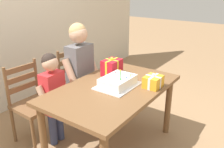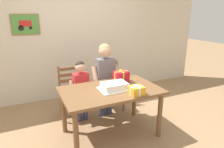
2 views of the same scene
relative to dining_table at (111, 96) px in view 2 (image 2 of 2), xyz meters
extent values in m
plane|color=#997551|center=(0.00, 0.00, -0.65)|extent=(20.00, 20.00, 0.00)
cube|color=beige|center=(0.00, 1.79, 0.65)|extent=(6.40, 0.08, 2.60)
cube|color=olive|center=(-0.98, 1.74, 0.95)|extent=(0.51, 0.02, 0.39)
cube|color=#4C8E3D|center=(-0.98, 1.73, 0.95)|extent=(0.48, 0.01, 0.36)
cube|color=red|center=(-0.98, 1.73, 0.97)|extent=(0.22, 0.01, 0.11)
cylinder|color=black|center=(-1.06, 1.73, 0.89)|extent=(0.10, 0.01, 0.10)
cylinder|color=black|center=(-0.89, 1.73, 0.89)|extent=(0.06, 0.01, 0.06)
cube|color=brown|center=(0.00, 0.00, 0.08)|extent=(1.43, 0.89, 0.04)
cylinder|color=brown|center=(-0.64, -0.36, -0.29)|extent=(0.07, 0.07, 0.71)
cylinder|color=brown|center=(0.64, -0.36, -0.29)|extent=(0.07, 0.07, 0.71)
cylinder|color=brown|center=(-0.64, 0.36, -0.29)|extent=(0.07, 0.07, 0.71)
cylinder|color=brown|center=(0.64, 0.36, -0.29)|extent=(0.07, 0.07, 0.71)
cube|color=silver|center=(0.05, -0.03, 0.11)|extent=(0.44, 0.34, 0.01)
cube|color=white|center=(0.05, -0.03, 0.16)|extent=(0.36, 0.26, 0.09)
cylinder|color=#56C666|center=(0.03, -0.07, 0.24)|extent=(0.01, 0.01, 0.07)
sphere|color=yellow|center=(0.03, -0.07, 0.28)|extent=(0.02, 0.02, 0.02)
sphere|color=blue|center=(0.07, -0.12, 0.21)|extent=(0.01, 0.01, 0.01)
sphere|color=yellow|center=(0.13, -0.13, 0.21)|extent=(0.02, 0.02, 0.02)
sphere|color=red|center=(0.12, 0.04, 0.21)|extent=(0.02, 0.02, 0.02)
sphere|color=green|center=(0.17, -0.10, 0.21)|extent=(0.01, 0.01, 0.01)
sphere|color=yellow|center=(0.17, -0.12, 0.21)|extent=(0.01, 0.01, 0.01)
sphere|color=green|center=(0.00, -0.09, 0.21)|extent=(0.02, 0.02, 0.02)
cube|color=gold|center=(0.23, -0.33, 0.16)|extent=(0.19, 0.16, 0.12)
cube|color=white|center=(0.23, -0.33, 0.16)|extent=(0.19, 0.02, 0.12)
cube|color=white|center=(0.23, -0.33, 0.16)|extent=(0.02, 0.16, 0.12)
sphere|color=white|center=(0.23, -0.33, 0.23)|extent=(0.04, 0.04, 0.04)
cube|color=red|center=(0.28, 0.21, 0.19)|extent=(0.22, 0.16, 0.18)
cube|color=yellow|center=(0.28, 0.21, 0.19)|extent=(0.23, 0.02, 0.18)
cube|color=yellow|center=(0.28, 0.21, 0.19)|extent=(0.02, 0.17, 0.18)
sphere|color=yellow|center=(0.28, 0.21, 0.29)|extent=(0.04, 0.04, 0.04)
cube|color=brown|center=(-0.38, 0.81, -0.20)|extent=(0.43, 0.43, 0.04)
cylinder|color=brown|center=(-0.19, 0.61, -0.43)|extent=(0.04, 0.04, 0.43)
cylinder|color=brown|center=(-0.57, 0.62, -0.43)|extent=(0.04, 0.04, 0.43)
cylinder|color=brown|center=(-0.18, 0.99, -0.43)|extent=(0.04, 0.04, 0.43)
cylinder|color=brown|center=(-0.56, 1.00, -0.43)|extent=(0.04, 0.04, 0.43)
cylinder|color=brown|center=(-0.18, 0.99, 0.05)|extent=(0.04, 0.04, 0.45)
cylinder|color=brown|center=(-0.56, 1.00, 0.05)|extent=(0.04, 0.04, 0.45)
cube|color=brown|center=(-0.37, 1.00, -0.02)|extent=(0.36, 0.03, 0.06)
cube|color=brown|center=(-0.37, 1.00, 0.09)|extent=(0.36, 0.03, 0.06)
cube|color=brown|center=(-0.37, 1.00, 0.20)|extent=(0.36, 0.03, 0.06)
cube|color=brown|center=(0.38, 0.81, -0.20)|extent=(0.46, 0.46, 0.04)
cylinder|color=brown|center=(0.55, 0.60, -0.43)|extent=(0.04, 0.04, 0.43)
cylinder|color=brown|center=(0.17, 0.64, -0.43)|extent=(0.04, 0.04, 0.43)
cylinder|color=brown|center=(0.58, 0.98, -0.43)|extent=(0.04, 0.04, 0.43)
cylinder|color=brown|center=(0.20, 1.01, -0.43)|extent=(0.04, 0.04, 0.43)
cylinder|color=brown|center=(0.58, 0.98, 0.05)|extent=(0.04, 0.04, 0.45)
cylinder|color=brown|center=(0.20, 1.01, 0.05)|extent=(0.04, 0.04, 0.45)
cube|color=brown|center=(0.39, 1.00, -0.02)|extent=(0.36, 0.06, 0.06)
cube|color=brown|center=(0.39, 1.00, 0.09)|extent=(0.36, 0.06, 0.06)
cube|color=brown|center=(0.39, 1.00, 0.20)|extent=(0.36, 0.06, 0.06)
cylinder|color=#38426B|center=(0.24, 0.60, -0.40)|extent=(0.11, 0.11, 0.50)
cylinder|color=#38426B|center=(0.10, 0.60, -0.40)|extent=(0.11, 0.11, 0.50)
cube|color=slate|center=(0.17, 0.60, 0.13)|extent=(0.31, 0.19, 0.57)
cylinder|color=tan|center=(0.37, 0.57, 0.11)|extent=(0.08, 0.24, 0.38)
cylinder|color=tan|center=(-0.02, 0.57, 0.11)|extent=(0.08, 0.24, 0.38)
sphere|color=tan|center=(0.17, 0.60, 0.55)|extent=(0.21, 0.21, 0.21)
sphere|color=tan|center=(0.17, 0.61, 0.57)|extent=(0.20, 0.20, 0.20)
cylinder|color=#38426B|center=(-0.22, 0.61, -0.45)|extent=(0.09, 0.09, 0.40)
cylinder|color=#38426B|center=(-0.33, 0.60, -0.45)|extent=(0.09, 0.09, 0.40)
cube|color=red|center=(-0.27, 0.60, -0.02)|extent=(0.26, 0.17, 0.46)
cylinder|color=tan|center=(-0.11, 0.58, -0.03)|extent=(0.08, 0.19, 0.31)
cylinder|color=tan|center=(-0.43, 0.56, -0.03)|extent=(0.08, 0.19, 0.31)
sphere|color=tan|center=(-0.27, 0.60, 0.32)|extent=(0.17, 0.17, 0.17)
sphere|color=#2D231E|center=(-0.27, 0.61, 0.34)|extent=(0.16, 0.16, 0.16)
camera|label=1|loc=(-1.82, -1.27, 1.09)|focal=38.21mm
camera|label=2|loc=(-1.13, -2.47, 1.18)|focal=32.05mm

